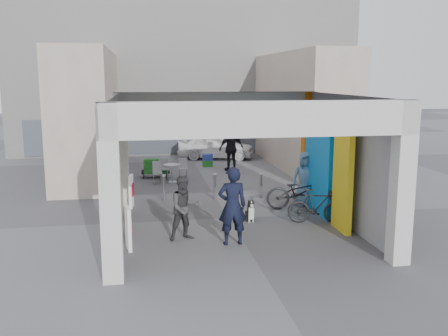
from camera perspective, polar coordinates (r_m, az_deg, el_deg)
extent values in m
plane|color=#5B5B61|center=(14.26, 0.55, -5.75)|extent=(90.00, 90.00, 0.00)
cube|color=beige|center=(9.77, -12.86, -2.96)|extent=(0.40, 0.40, 3.50)
cube|color=beige|center=(15.66, -11.61, 2.04)|extent=(0.40, 0.40, 3.50)
cube|color=beige|center=(11.13, 19.69, -1.69)|extent=(0.40, 0.40, 3.50)
cube|color=orange|center=(16.55, 9.64, 2.54)|extent=(0.40, 0.40, 3.50)
plane|color=silver|center=(12.70, -12.09, 0.12)|extent=(0.00, 6.40, 6.40)
plane|color=#999A9E|center=(13.78, 13.68, 0.84)|extent=(0.00, 6.40, 6.40)
cube|color=#0D81DF|center=(14.83, 10.76, 0.24)|extent=(0.15, 2.00, 2.80)
cube|color=yellow|center=(13.18, 13.43, -1.12)|extent=(0.15, 1.00, 2.80)
plane|color=beige|center=(12.73, 1.36, 8.30)|extent=(6.40, 6.40, 0.00)
cube|color=beige|center=(15.75, -0.73, 7.41)|extent=(6.40, 0.30, 0.70)
cube|color=beige|center=(9.77, 4.70, 5.59)|extent=(6.40, 0.30, 0.70)
cube|color=silver|center=(15.92, -0.82, 7.26)|extent=(4.20, 0.05, 0.55)
cube|color=silver|center=(27.60, -4.54, 10.40)|extent=(18.00, 4.00, 8.00)
cube|color=#515966|center=(25.73, -4.05, 3.72)|extent=(16.20, 0.06, 1.80)
cube|color=white|center=(25.49, -8.62, 7.63)|extent=(2.60, 0.06, 0.50)
cube|color=red|center=(25.77, -0.75, 7.77)|extent=(2.20, 0.06, 0.50)
cube|color=#BEB09E|center=(21.15, -15.23, 6.04)|extent=(2.00, 9.00, 5.00)
cube|color=#BEB09E|center=(22.14, 8.77, 6.45)|extent=(2.00, 9.00, 5.00)
cylinder|color=gray|center=(16.15, -6.86, -2.35)|extent=(0.09, 0.09, 0.85)
cylinder|color=gray|center=(16.29, -1.05, -2.18)|extent=(0.09, 0.09, 0.85)
cylinder|color=gray|center=(16.59, 4.23, -2.03)|extent=(0.09, 0.09, 0.81)
cube|color=silver|center=(11.86, -10.89, -6.77)|extent=(0.16, 0.56, 1.00)
cube|color=red|center=(11.85, -10.71, -6.54)|extent=(0.10, 0.39, 0.40)
cube|color=silver|center=(15.59, -10.56, -2.64)|extent=(0.14, 0.56, 1.00)
cube|color=red|center=(15.57, -10.42, -2.46)|extent=(0.08, 0.39, 0.40)
cylinder|color=#99999E|center=(19.09, -5.96, -0.64)|extent=(0.06, 0.06, 0.67)
cylinder|color=#99999E|center=(19.16, -5.94, -1.60)|extent=(0.41, 0.41, 0.02)
cylinder|color=#99999E|center=(19.03, -5.97, 0.35)|extent=(0.65, 0.65, 0.05)
cube|color=#99999E|center=(18.91, -7.61, -1.17)|extent=(0.35, 0.35, 0.42)
cube|color=#99999E|center=(19.00, -7.65, 0.15)|extent=(0.35, 0.05, 0.42)
cube|color=#99999E|center=(19.60, -4.67, -0.71)|extent=(0.35, 0.35, 0.42)
cube|color=#99999E|center=(19.69, -4.73, 0.57)|extent=(0.35, 0.05, 0.42)
cube|color=#99999E|center=(19.65, -6.86, -0.72)|extent=(0.35, 0.35, 0.42)
cube|color=#99999E|center=(19.74, -6.91, 0.55)|extent=(0.35, 0.05, 0.42)
cube|color=black|center=(20.14, -7.84, -0.68)|extent=(1.11, 0.55, 0.28)
cube|color=#19591A|center=(19.98, -7.84, -0.36)|extent=(0.92, 0.32, 0.17)
cube|color=#19591A|center=(20.09, -7.86, 0.23)|extent=(0.92, 0.32, 0.17)
cube|color=#19591A|center=(20.19, -7.88, 0.81)|extent=(0.92, 0.32, 0.17)
cube|color=#19591A|center=(22.43, -1.89, 0.54)|extent=(0.47, 0.37, 0.28)
cube|color=navy|center=(22.39, -1.89, 1.25)|extent=(0.47, 0.37, 0.28)
cube|color=black|center=(14.04, 2.95, -5.52)|extent=(0.24, 0.31, 0.24)
cube|color=black|center=(13.88, 3.07, -4.96)|extent=(0.19, 0.16, 0.35)
cube|color=silver|center=(13.80, 3.15, -5.21)|extent=(0.15, 0.03, 0.33)
cylinder|color=silver|center=(13.84, 2.91, -5.67)|extent=(0.04, 0.04, 0.28)
cylinder|color=silver|center=(13.87, 3.35, -5.65)|extent=(0.04, 0.04, 0.28)
sphere|color=black|center=(13.80, 3.10, -4.12)|extent=(0.19, 0.19, 0.19)
cube|color=silver|center=(13.71, 3.19, -4.30)|extent=(0.08, 0.12, 0.06)
cone|color=black|center=(13.81, 2.87, -3.73)|extent=(0.07, 0.07, 0.08)
cone|color=black|center=(13.83, 3.27, -3.71)|extent=(0.07, 0.07, 0.08)
imported|color=black|center=(11.86, 0.96, -4.35)|extent=(0.70, 0.47, 1.89)
imported|color=#39393B|center=(12.27, -4.52, -4.58)|extent=(0.91, 0.79, 1.60)
imported|color=#537DA2|center=(15.66, 9.26, -1.24)|extent=(0.87, 0.60, 1.70)
imported|color=black|center=(21.22, 0.83, 2.27)|extent=(1.24, 0.83, 1.95)
imported|color=black|center=(15.25, 8.70, -2.72)|extent=(2.11, 0.95, 1.07)
imported|color=black|center=(13.90, 10.58, -4.31)|extent=(1.65, 0.80, 0.96)
imported|color=white|center=(24.49, -0.94, 2.54)|extent=(3.96, 2.36, 1.26)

